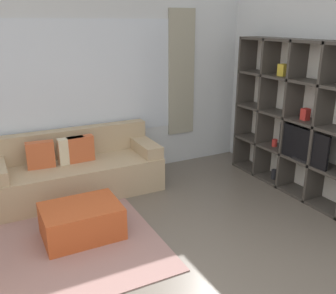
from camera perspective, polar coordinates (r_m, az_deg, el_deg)
The scene contains 6 objects.
wall_back at distance 5.34m, azimuth -13.76°, elevation 8.85°, with size 6.46×0.11×2.70m.
wall_right at distance 5.26m, azimuth 21.26°, elevation 7.91°, with size 0.07×4.52×2.70m, color silver.
area_rug at distance 4.20m, azimuth -20.27°, elevation -14.42°, with size 2.56×2.09×0.01m, color gray.
shelving_unit at distance 5.12m, azimuth 20.58°, elevation 3.61°, with size 0.34×2.52×2.00m.
couch_main at distance 5.15m, azimuth -13.81°, elevation -3.61°, with size 2.19×0.83×0.83m.
ottoman at distance 4.18m, azimuth -13.02°, elevation -10.97°, with size 0.81×0.60×0.37m.
Camera 1 is at (-1.22, -1.78, 2.22)m, focal length 40.00 mm.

